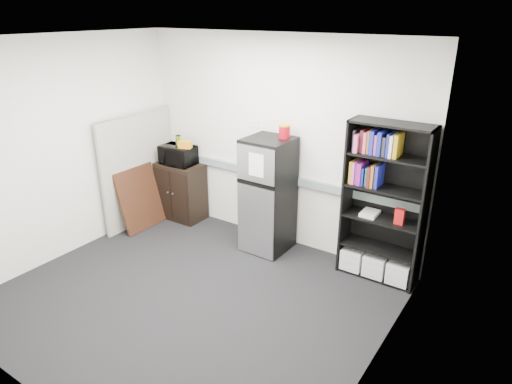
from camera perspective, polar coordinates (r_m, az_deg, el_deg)
floor at (r=5.20m, az=-8.04°, el=-12.86°), size 4.00×4.00×0.00m
wall_back at (r=5.90m, az=2.60°, el=6.20°), size 4.00×0.02×2.70m
wall_right at (r=3.62m, az=15.29°, el=-5.12°), size 0.02×3.50×2.70m
wall_left at (r=6.06m, az=-23.13°, el=4.84°), size 0.02×3.50×2.70m
ceiling at (r=4.29m, az=-10.03°, el=18.28°), size 4.00×3.50×0.02m
electrical_raceway at (r=6.02m, az=2.37°, el=2.01°), size 3.92×0.05×0.10m
wall_note at (r=6.03m, az=-0.27°, el=8.53°), size 0.14×0.00×0.10m
bookshelf at (r=5.29m, az=15.71°, el=-1.55°), size 0.90×0.34×1.85m
cubicle_partition at (r=6.75m, az=-14.47°, el=2.78°), size 0.06×1.30×1.62m
cabinet at (r=6.88m, az=-9.35°, el=0.14°), size 0.68×0.46×0.85m
microwave at (r=6.69m, az=-9.74°, el=4.57°), size 0.52×0.37×0.27m
snack_box_a at (r=6.65m, az=-9.65°, el=6.39°), size 0.07×0.06×0.15m
snack_box_b at (r=6.65m, az=-9.65°, el=6.39°), size 0.08×0.06×0.15m
snack_box_c at (r=6.65m, az=-9.65°, el=6.35°), size 0.08×0.07×0.14m
snack_bag at (r=6.51m, az=-8.86°, el=5.87°), size 0.20×0.15×0.10m
refrigerator at (r=5.80m, az=1.48°, el=-0.42°), size 0.56×0.59×1.49m
coffee_can at (r=5.56m, az=3.59°, el=7.69°), size 0.14×0.14×0.19m
framed_poster at (r=6.70m, az=-14.30°, el=-0.70°), size 0.26×0.70×0.88m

